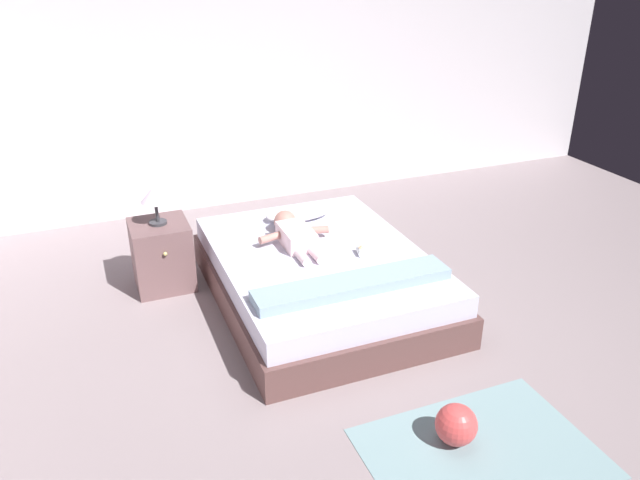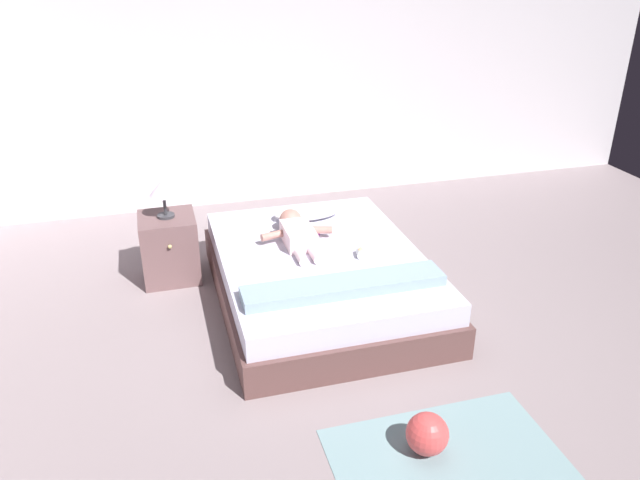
% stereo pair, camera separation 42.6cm
% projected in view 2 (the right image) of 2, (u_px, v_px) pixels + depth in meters
% --- Properties ---
extents(ground_plane, '(8.00, 8.00, 0.00)m').
position_uv_depth(ground_plane, '(388.00, 359.00, 3.93)').
color(ground_plane, gray).
extents(wall_behind_bed, '(8.00, 0.12, 2.57)m').
position_uv_depth(wall_behind_bed, '(281.00, 71.00, 5.99)').
color(wall_behind_bed, silver).
rests_on(wall_behind_bed, ground_plane).
extents(bed, '(1.46, 1.97, 0.39)m').
position_uv_depth(bed, '(320.00, 277.00, 4.53)').
color(bed, brown).
rests_on(bed, ground_plane).
extents(pillow, '(0.54, 0.26, 0.10)m').
position_uv_depth(pillow, '(307.00, 212.00, 4.99)').
color(pillow, white).
rests_on(pillow, bed).
extents(baby, '(0.55, 0.70, 0.17)m').
position_uv_depth(baby, '(297.00, 232.00, 4.59)').
color(baby, white).
rests_on(baby, bed).
extents(toothbrush, '(0.03, 0.14, 0.02)m').
position_uv_depth(toothbrush, '(318.00, 231.00, 4.77)').
color(toothbrush, '#B327A3').
rests_on(toothbrush, bed).
extents(nightstand, '(0.42, 0.45, 0.52)m').
position_uv_depth(nightstand, '(170.00, 248.00, 4.80)').
color(nightstand, brown).
rests_on(nightstand, ground_plane).
extents(lamp, '(0.21, 0.21, 0.29)m').
position_uv_depth(lamp, '(163.00, 190.00, 4.60)').
color(lamp, '#333338').
rests_on(lamp, nightstand).
extents(rug, '(1.18, 0.84, 0.01)m').
position_uv_depth(rug, '(451.00, 464.00, 3.13)').
color(rug, '#78989E').
rests_on(rug, ground_plane).
extents(toy_ball, '(0.22, 0.22, 0.22)m').
position_uv_depth(toy_ball, '(427.00, 434.00, 3.16)').
color(toy_ball, '#D84746').
rests_on(toy_ball, rug).
extents(blanket, '(1.31, 0.24, 0.07)m').
position_uv_depth(blanket, '(344.00, 286.00, 3.93)').
color(blanket, '#89A2B7').
rests_on(blanket, bed).
extents(baby_bottle, '(0.08, 0.11, 0.08)m').
position_uv_depth(baby_bottle, '(361.00, 253.00, 4.37)').
color(baby_bottle, white).
rests_on(baby_bottle, bed).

